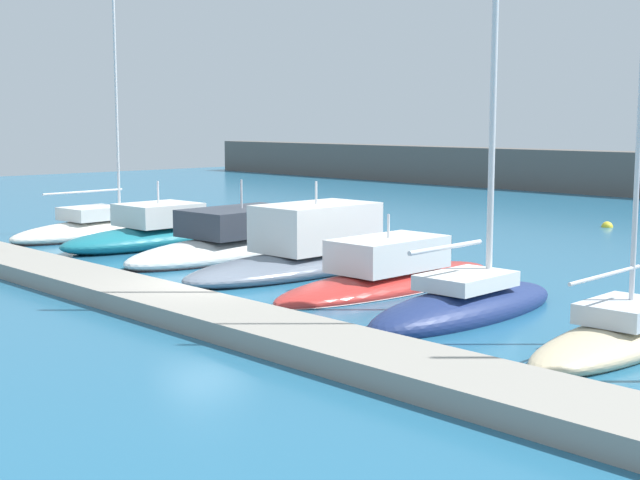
{
  "coord_description": "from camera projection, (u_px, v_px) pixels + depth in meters",
  "views": [
    {
      "loc": [
        21.04,
        -14.92,
        5.19
      ],
      "look_at": [
        1.61,
        3.13,
        1.63
      ],
      "focal_mm": 50.41,
      "sensor_mm": 36.0,
      "label": 1
    }
  ],
  "objects": [
    {
      "name": "motorboat_teal_second",
      "position": [
        158.0,
        233.0,
        37.22
      ],
      "size": [
        3.28,
        8.94,
        2.9
      ],
      "rotation": [
        0.0,
        0.0,
        1.61
      ],
      "color": "#19707F",
      "rests_on": "ground_plane"
    },
    {
      "name": "dock_pier",
      "position": [
        154.0,
        299.0,
        24.87
      ],
      "size": [
        38.35,
        2.34,
        0.5
      ],
      "primitive_type": "cube",
      "color": "gray",
      "rests_on": "ground_plane"
    },
    {
      "name": "sailboat_navy_sixth",
      "position": [
        466.0,
        301.0,
        23.93
      ],
      "size": [
        2.73,
        7.66,
        16.97
      ],
      "rotation": [
        0.0,
        0.0,
        1.62
      ],
      "color": "navy",
      "rests_on": "ground_plane"
    },
    {
      "name": "motorboat_slate_fourth",
      "position": [
        308.0,
        250.0,
        31.06
      ],
      "size": [
        3.55,
        10.02,
        3.37
      ],
      "rotation": [
        0.0,
        0.0,
        1.6
      ],
      "color": "slate",
      "rests_on": "ground_plane"
    },
    {
      "name": "motorboat_white_third",
      "position": [
        236.0,
        244.0,
        34.4
      ],
      "size": [
        3.8,
        10.1,
        3.34
      ],
      "rotation": [
        0.0,
        0.0,
        1.64
      ],
      "color": "white",
      "rests_on": "ground_plane"
    },
    {
      "name": "sailboat_sand_seventh",
      "position": [
        624.0,
        332.0,
        20.66
      ],
      "size": [
        2.54,
        7.72,
        14.36
      ],
      "rotation": [
        0.0,
        0.0,
        1.63
      ],
      "color": "beige",
      "rests_on": "ground_plane"
    },
    {
      "name": "sailboat_ivory_nearest",
      "position": [
        108.0,
        228.0,
        40.61
      ],
      "size": [
        3.88,
        10.02,
        17.94
      ],
      "rotation": [
        0.0,
        0.0,
        1.66
      ],
      "color": "silver",
      "rests_on": "ground_plane"
    },
    {
      "name": "mooring_buoy_yellow",
      "position": [
        607.0,
        227.0,
        43.75
      ],
      "size": [
        0.56,
        0.56,
        0.56
      ],
      "primitive_type": "sphere",
      "color": "yellow",
      "rests_on": "ground_plane"
    },
    {
      "name": "ground_plane",
      "position": [
        203.0,
        300.0,
        26.03
      ],
      "size": [
        120.0,
        120.0,
        0.0
      ],
      "primitive_type": "plane",
      "color": "#236084"
    },
    {
      "name": "motorboat_red_fifth",
      "position": [
        391.0,
        277.0,
        28.09
      ],
      "size": [
        3.11,
        9.74,
        2.7
      ],
      "rotation": [
        0.0,
        0.0,
        1.6
      ],
      "color": "#B72D28",
      "rests_on": "ground_plane"
    },
    {
      "name": "mooring_buoy_orange",
      "position": [
        296.0,
        218.0,
        47.76
      ],
      "size": [
        0.79,
        0.79,
        0.79
      ],
      "primitive_type": "sphere",
      "color": "orange",
      "rests_on": "ground_plane"
    }
  ]
}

